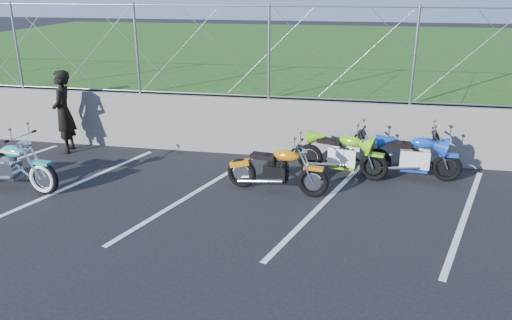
% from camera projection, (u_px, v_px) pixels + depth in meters
% --- Properties ---
extents(ground, '(90.00, 90.00, 0.00)m').
position_uv_depth(ground, '(175.00, 217.00, 8.34)').
color(ground, black).
rests_on(ground, ground).
extents(retaining_wall, '(30.00, 0.22, 1.30)m').
position_uv_depth(retaining_wall, '(225.00, 125.00, 11.36)').
color(retaining_wall, '#63625E').
rests_on(retaining_wall, ground).
extents(grass_field, '(30.00, 20.00, 1.30)m').
position_uv_depth(grass_field, '(284.00, 61.00, 20.61)').
color(grass_field, '#204B14').
rests_on(grass_field, ground).
extents(chain_link_fence, '(28.00, 0.03, 2.00)m').
position_uv_depth(chain_link_fence, '(223.00, 51.00, 10.81)').
color(chain_link_fence, gray).
rests_on(chain_link_fence, retaining_wall).
extents(parking_lines, '(18.29, 4.31, 0.01)m').
position_uv_depth(parking_lines, '(256.00, 199.00, 9.06)').
color(parking_lines, silver).
rests_on(parking_lines, ground).
extents(cruiser_turquoise, '(2.21, 0.70, 1.10)m').
position_uv_depth(cruiser_turquoise, '(10.00, 167.00, 9.35)').
color(cruiser_turquoise, black).
rests_on(cruiser_turquoise, ground).
extents(naked_orange, '(1.96, 0.66, 0.98)m').
position_uv_depth(naked_orange, '(278.00, 171.00, 9.22)').
color(naked_orange, black).
rests_on(naked_orange, ground).
extents(sportbike_green, '(1.86, 0.73, 0.99)m').
position_uv_depth(sportbike_green, '(343.00, 155.00, 10.03)').
color(sportbike_green, black).
rests_on(sportbike_green, ground).
extents(sportbike_blue, '(1.91, 0.68, 0.99)m').
position_uv_depth(sportbike_blue, '(414.00, 158.00, 9.88)').
color(sportbike_blue, black).
rests_on(sportbike_blue, ground).
extents(person_standing, '(0.62, 0.78, 1.88)m').
position_uv_depth(person_standing, '(63.00, 112.00, 11.28)').
color(person_standing, black).
rests_on(person_standing, ground).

